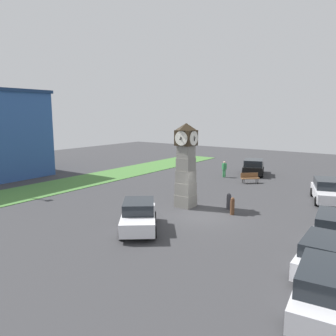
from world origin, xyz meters
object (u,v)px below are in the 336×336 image
at_px(bollard_mid_row, 232,206).
at_px(car_end_of_row, 328,190).
at_px(car_near_tower, 327,254).
at_px(bench, 250,177).
at_px(car_far_lot, 139,216).
at_px(clock_tower, 186,165).
at_px(car_silver_hatch, 253,167).
at_px(car_navy_sedan, 327,288).
at_px(bollard_near_tower, 229,201).
at_px(pedestrian_near_bench, 224,168).

height_order(bollard_mid_row, car_end_of_row, car_end_of_row).
relative_size(car_near_tower, bench, 2.80).
bearing_deg(car_far_lot, clock_tower, 4.14).
xyz_separation_m(car_end_of_row, bench, (2.69, 6.83, -0.27)).
height_order(bollard_mid_row, car_silver_hatch, car_silver_hatch).
bearing_deg(car_navy_sedan, car_silver_hatch, 26.79).
bearing_deg(car_silver_hatch, bollard_near_tower, -165.28).
height_order(bollard_near_tower, car_near_tower, car_near_tower).
distance_m(car_near_tower, pedestrian_near_bench, 19.39).
xyz_separation_m(bollard_mid_row, car_silver_hatch, (13.55, 4.00, 0.25)).
xyz_separation_m(car_near_tower, car_silver_hatch, (18.25, 10.16, 0.05)).
xyz_separation_m(bollard_near_tower, car_far_lot, (-6.34, 2.22, 0.25)).
bearing_deg(pedestrian_near_bench, car_end_of_row, -111.03).
xyz_separation_m(bollard_near_tower, car_navy_sedan, (-8.50, -7.35, 0.28)).
bearing_deg(bench, bollard_near_tower, -166.73).
xyz_separation_m(bench, pedestrian_near_bench, (1.12, 3.08, 0.37)).
height_order(bollard_mid_row, bench, bollard_mid_row).
height_order(bollard_mid_row, car_navy_sedan, car_navy_sedan).
height_order(car_near_tower, bench, car_near_tower).
xyz_separation_m(car_navy_sedan, car_near_tower, (2.85, 0.49, -0.06)).
xyz_separation_m(car_near_tower, car_far_lot, (-0.68, 9.08, 0.03)).
bearing_deg(clock_tower, bollard_mid_row, -86.67).
relative_size(bollard_mid_row, car_navy_sedan, 0.23).
relative_size(car_silver_hatch, car_end_of_row, 0.98).
bearing_deg(pedestrian_near_bench, car_silver_hatch, -30.85).
xyz_separation_m(car_navy_sedan, pedestrian_near_bench, (18.12, 12.43, 0.09)).
relative_size(clock_tower, bollard_near_tower, 5.29).
distance_m(bollard_near_tower, bench, 8.73).
relative_size(car_far_lot, pedestrian_near_bench, 2.62).
distance_m(bollard_near_tower, pedestrian_near_bench, 10.89).
bearing_deg(bench, bollard_mid_row, -164.08).
relative_size(car_navy_sedan, car_near_tower, 1.10).
relative_size(clock_tower, bench, 3.62).
bearing_deg(pedestrian_near_bench, car_far_lot, -169.83).
height_order(bollard_near_tower, car_far_lot, car_far_lot).
distance_m(clock_tower, car_near_tower, 10.67).
bearing_deg(pedestrian_near_bench, car_navy_sedan, -145.56).
bearing_deg(bollard_mid_row, bollard_near_tower, 35.85).
height_order(bollard_near_tower, car_navy_sedan, car_navy_sedan).
bearing_deg(car_navy_sedan, car_far_lot, 77.24).
distance_m(car_far_lot, pedestrian_near_bench, 16.21).
height_order(clock_tower, bollard_mid_row, clock_tower).
relative_size(car_far_lot, car_end_of_row, 0.87).
height_order(car_near_tower, car_end_of_row, car_end_of_row).
relative_size(clock_tower, car_end_of_row, 1.17).
bearing_deg(car_far_lot, car_end_of_row, -30.10).
bearing_deg(bollard_mid_row, pedestrian_near_bench, 28.64).
height_order(car_near_tower, car_silver_hatch, car_silver_hatch).
distance_m(bollard_mid_row, car_navy_sedan, 10.06).
relative_size(bollard_mid_row, bench, 0.71).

